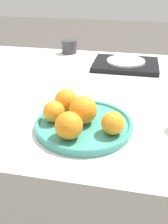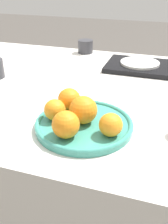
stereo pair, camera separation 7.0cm
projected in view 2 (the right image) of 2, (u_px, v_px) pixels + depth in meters
ground_plane at (74, 217)px, 1.35m from camera, size 12.00×12.00×0.00m
table at (72, 161)px, 1.17m from camera, size 1.36×0.98×0.73m
fruit_platter at (84, 124)px, 0.72m from camera, size 0.27×0.27×0.02m
orange_0 at (83, 110)px, 0.70m from camera, size 0.08×0.08×0.08m
orange_1 at (55, 110)px, 0.72m from camera, size 0.06×0.06×0.06m
orange_2 at (111, 125)px, 0.65m from camera, size 0.06×0.06×0.06m
orange_3 at (66, 125)px, 0.64m from camera, size 0.07×0.07×0.07m
orange_4 at (69, 99)px, 0.77m from camera, size 0.07×0.07×0.07m
serving_tray at (139, 66)px, 1.16m from camera, size 0.29×0.23×0.02m
side_plate at (140, 63)px, 1.15m from camera, size 0.17×0.17×0.01m
cup_2 at (85, 47)px, 1.36m from camera, size 0.08×0.08×0.07m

